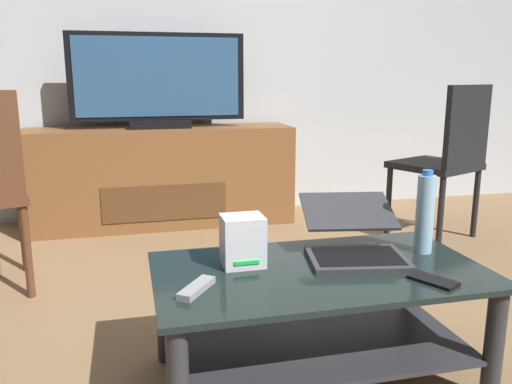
% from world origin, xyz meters
% --- Properties ---
extents(ground_plane, '(7.68, 7.68, 0.00)m').
position_xyz_m(ground_plane, '(0.00, 0.00, 0.00)').
color(ground_plane, olive).
extents(back_wall, '(6.40, 0.12, 2.80)m').
position_xyz_m(back_wall, '(0.00, 2.19, 1.40)').
color(back_wall, silver).
rests_on(back_wall, ground).
extents(coffee_table, '(1.07, 0.59, 0.40)m').
position_xyz_m(coffee_table, '(0.15, -0.19, 0.27)').
color(coffee_table, black).
rests_on(coffee_table, ground).
extents(media_cabinet, '(1.77, 0.45, 0.67)m').
position_xyz_m(media_cabinet, '(-0.22, 1.87, 0.33)').
color(media_cabinet, brown).
rests_on(media_cabinet, ground).
extents(television, '(1.13, 0.20, 0.61)m').
position_xyz_m(television, '(-0.22, 1.85, 0.96)').
color(television, black).
rests_on(television, media_cabinet).
extents(dining_chair, '(0.58, 0.58, 0.96)m').
position_xyz_m(dining_chair, '(1.46, 1.11, 0.53)').
color(dining_chair, black).
rests_on(dining_chair, ground).
extents(laptop, '(0.39, 0.45, 0.18)m').
position_xyz_m(laptop, '(0.31, -0.09, 0.46)').
color(laptop, '#333338').
rests_on(laptop, coffee_table).
extents(router_box, '(0.14, 0.12, 0.17)m').
position_xyz_m(router_box, '(-0.09, -0.10, 0.48)').
color(router_box, silver).
rests_on(router_box, coffee_table).
extents(water_bottle_near, '(0.06, 0.06, 0.29)m').
position_xyz_m(water_bottle_near, '(0.56, -0.12, 0.54)').
color(water_bottle_near, '#99C6E5').
rests_on(water_bottle_near, coffee_table).
extents(cell_phone, '(0.13, 0.16, 0.01)m').
position_xyz_m(cell_phone, '(0.44, -0.38, 0.40)').
color(cell_phone, black).
rests_on(cell_phone, coffee_table).
extents(tv_remote, '(0.13, 0.16, 0.02)m').
position_xyz_m(tv_remote, '(-0.26, -0.28, 0.41)').
color(tv_remote, '#99999E').
rests_on(tv_remote, coffee_table).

